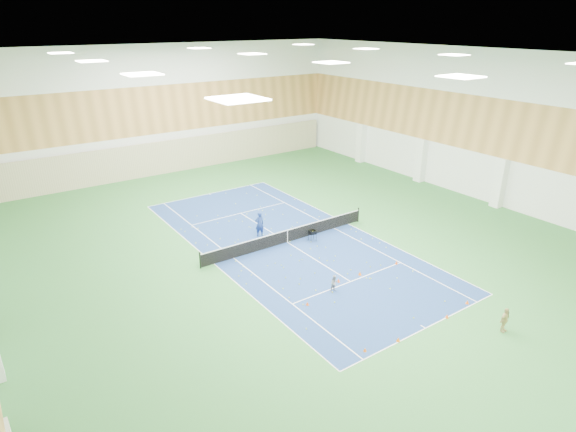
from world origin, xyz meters
The scene contains 20 objects.
ground centered at (0.00, 0.00, 0.00)m, with size 40.00×40.00×0.00m, color #307133.
room_shell centered at (0.00, 0.00, 6.00)m, with size 36.00×40.00×12.00m, color white, non-canonical shape.
wood_cladding centered at (0.00, 0.00, 8.00)m, with size 36.00×40.00×8.00m, color #C48C48, non-canonical shape.
ceiling_light_grid centered at (0.00, 0.00, 11.92)m, with size 21.40×25.40×0.06m, color white, non-canonical shape.
court_surface centered at (0.00, 0.00, 0.01)m, with size 10.97×23.77×0.01m, color navy.
tennis_balls_scatter centered at (0.00, 0.00, 0.05)m, with size 10.57×22.77×0.07m, color #CFE827, non-canonical shape.
tennis_net centered at (0.00, 0.00, 0.55)m, with size 12.80×0.10×1.10m, color black, non-canonical shape.
back_curtain centered at (0.00, 19.75, 1.60)m, with size 35.40×0.16×3.20m, color #C6B793.
coach centered at (-0.98, 1.99, 0.90)m, with size 0.66×0.43×1.80m, color navy.
child_court centered at (-1.42, -6.64, 0.49)m, with size 0.48×0.37×0.98m, color gray.
child_apron centered at (2.89, -14.16, 0.65)m, with size 0.76×0.32×1.29m, color tan.
ball_cart centered at (1.52, -0.77, 0.40)m, with size 0.47×0.47×0.81m, color black, non-canonical shape.
cone_svc_a centered at (-3.51, -6.94, 0.10)m, with size 0.19×0.19×0.20m, color #FF510D.
cone_svc_b centered at (-0.60, -6.02, 0.12)m, with size 0.21×0.21×0.23m, color #FF410D.
cone_svc_c centered at (0.97, -6.12, 0.12)m, with size 0.21×0.21×0.23m, color orange.
cone_svc_d centered at (3.77, -6.39, 0.11)m, with size 0.20×0.20×0.22m, color #DD440B.
cone_base_a centered at (-3.65, -11.49, 0.10)m, with size 0.17×0.17×0.19m, color orange.
cone_base_b centered at (-1.86, -11.83, 0.11)m, with size 0.20×0.20×0.22m, color orange.
cone_base_c centered at (1.60, -11.89, 0.10)m, with size 0.18×0.18×0.20m, color #FF540D.
cone_base_d centered at (3.55, -11.67, 0.11)m, with size 0.19×0.19×0.21m, color #F75B0D.
Camera 1 is at (-16.72, -24.19, 14.02)m, focal length 30.00 mm.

